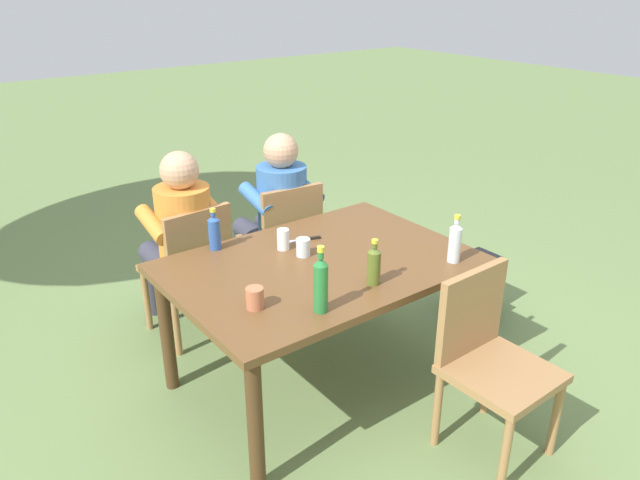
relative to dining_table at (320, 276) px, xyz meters
name	(u,v)px	position (x,y,z in m)	size (l,w,h in m)	color
ground_plane	(320,380)	(0.00, 0.00, -0.65)	(24.00, 24.00, 0.00)	#6B844C
dining_table	(320,276)	(0.00, 0.00, 0.00)	(1.51, 1.06, 0.74)	brown
chair_far_right	(285,238)	(0.33, 0.83, -0.16)	(0.48, 0.48, 0.87)	#A37547
chair_far_left	(192,265)	(-0.33, 0.83, -0.16)	(0.47, 0.47, 0.87)	#A37547
chair_near_right	(488,355)	(0.34, -0.83, -0.16)	(0.45, 0.45, 0.87)	#A37547
person_in_white_shirt	(276,209)	(0.34, 0.94, 0.00)	(0.47, 0.61, 1.18)	#3D70B2
person_in_plaid_shirt	(180,234)	(-0.34, 0.94, 0.00)	(0.47, 0.61, 1.18)	orange
bottle_blue	(214,232)	(-0.35, 0.46, 0.18)	(0.06, 0.06, 0.23)	#2D56A3
bottle_olive	(374,265)	(0.06, -0.34, 0.18)	(0.06, 0.06, 0.23)	#566623
bottle_clear	(455,242)	(0.55, -0.40, 0.19)	(0.06, 0.06, 0.25)	white
bottle_green	(321,284)	(-0.29, -0.39, 0.22)	(0.06, 0.06, 0.31)	#287A38
cup_terracotta	(255,298)	(-0.51, -0.20, 0.13)	(0.08, 0.08, 0.10)	#BC6B47
cup_glass	(303,247)	(-0.03, 0.11, 0.13)	(0.07, 0.07, 0.09)	silver
cup_white	(283,239)	(-0.06, 0.24, 0.14)	(0.06, 0.06, 0.11)	white
table_knife	(303,240)	(0.08, 0.27, 0.09)	(0.24, 0.09, 0.01)	silver
backpack_by_near_side	(472,288)	(1.21, -0.03, -0.45)	(0.33, 0.26, 0.42)	black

